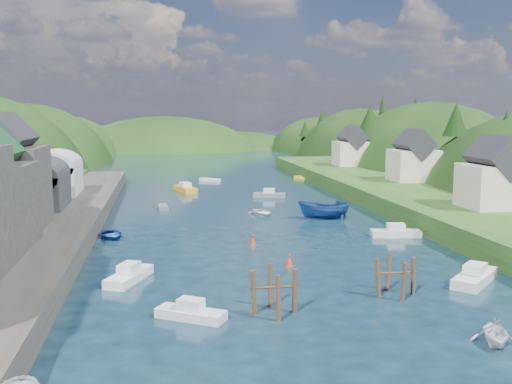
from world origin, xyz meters
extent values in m
plane|color=black|center=(0.00, 50.00, 0.00)|extent=(600.00, 600.00, 0.00)
ellipsoid|color=black|center=(-45.00, 118.00, -8.43)|extent=(44.00, 75.56, 48.19)
ellipsoid|color=black|center=(-45.00, 160.00, -6.82)|extent=(44.00, 75.56, 39.00)
ellipsoid|color=black|center=(45.00, 75.00, -8.40)|extent=(36.00, 75.56, 48.00)
ellipsoid|color=black|center=(45.00, 118.00, -7.78)|extent=(36.00, 75.56, 44.49)
ellipsoid|color=black|center=(45.00, 160.00, -6.30)|extent=(36.00, 75.56, 36.00)
ellipsoid|color=black|center=(-10.00, 170.00, -10.00)|extent=(80.00, 60.00, 44.00)
ellipsoid|color=black|center=(18.00, 180.00, -12.00)|extent=(70.00, 56.00, 36.00)
cone|color=black|center=(-39.12, 84.04, 8.74)|extent=(5.28, 5.28, 5.80)
cone|color=black|center=(-43.45, 96.60, 12.14)|extent=(4.77, 4.77, 6.21)
cone|color=black|center=(-37.07, 101.13, 8.56)|extent=(4.07, 4.07, 5.13)
cone|color=black|center=(-38.51, 118.72, 10.11)|extent=(4.56, 4.56, 8.80)
cone|color=black|center=(-44.37, 123.16, 8.00)|extent=(4.75, 4.75, 5.33)
cone|color=black|center=(-41.00, 134.53, 8.66)|extent=(4.27, 4.27, 6.61)
cone|color=black|center=(37.77, 36.92, 10.18)|extent=(5.29, 5.29, 7.10)
cone|color=black|center=(36.31, 48.57, 12.24)|extent=(4.07, 4.07, 5.51)
cone|color=black|center=(40.16, 58.73, 8.39)|extent=(3.40, 3.40, 6.24)
cone|color=black|center=(42.08, 76.25, 11.74)|extent=(4.94, 4.94, 9.42)
cone|color=black|center=(34.04, 81.13, 11.97)|extent=(5.25, 5.25, 5.85)
cone|color=black|center=(40.62, 90.64, 13.17)|extent=(3.36, 3.36, 9.42)
cone|color=black|center=(43.13, 106.31, 10.38)|extent=(4.57, 4.57, 6.45)
cone|color=black|center=(43.16, 117.67, 9.33)|extent=(3.59, 3.59, 6.77)
cone|color=black|center=(37.48, 130.34, 11.41)|extent=(4.14, 4.14, 5.64)
cone|color=black|center=(34.64, 140.17, 8.10)|extent=(3.83, 3.83, 4.91)
cube|color=#2D2B28|center=(-24.00, 20.00, 1.00)|extent=(12.00, 110.00, 2.00)
cube|color=#2D2B28|center=(-26.00, 21.00, 6.00)|extent=(7.00, 8.00, 8.00)
cube|color=black|center=(-26.00, 21.00, 10.84)|extent=(5.15, 8.32, 5.15)
cube|color=#2D2D30|center=(-26.00, 33.00, 4.00)|extent=(7.00, 9.00, 4.00)
cylinder|color=#2D2D30|center=(-26.00, 33.00, 6.00)|extent=(7.00, 9.00, 7.00)
cube|color=#B2B2A8|center=(-26.00, 45.00, 4.00)|extent=(7.00, 9.00, 4.00)
cylinder|color=#B2B2A8|center=(-26.00, 45.00, 6.00)|extent=(7.00, 9.00, 7.00)
cube|color=#234719|center=(25.00, 40.00, 1.20)|extent=(16.00, 120.00, 2.40)
cube|color=beige|center=(27.00, 22.00, 4.90)|extent=(7.00, 6.00, 5.00)
cube|color=black|center=(27.00, 22.00, 8.24)|extent=(5.15, 6.24, 5.15)
cube|color=beige|center=(29.00, 48.00, 4.90)|extent=(7.00, 6.00, 5.00)
cube|color=black|center=(29.00, 48.00, 8.24)|extent=(5.15, 6.24, 5.15)
cube|color=beige|center=(28.00, 75.00, 4.90)|extent=(7.00, 6.00, 5.00)
cube|color=black|center=(28.00, 75.00, 8.24)|extent=(5.15, 6.24, 5.15)
cylinder|color=#382314|center=(-2.36, -1.95, 1.23)|extent=(0.32, 0.32, 3.66)
cylinder|color=#382314|center=(-3.75, -0.56, 1.23)|extent=(0.32, 0.32, 3.66)
cylinder|color=#382314|center=(-5.14, -1.95, 1.23)|extent=(0.32, 0.32, 3.66)
cylinder|color=#382314|center=(-3.75, -3.35, 1.23)|extent=(0.32, 0.32, 3.66)
cylinder|color=#382314|center=(-3.75, -1.95, 1.83)|extent=(3.34, 0.16, 0.16)
cylinder|color=#382314|center=(7.17, 0.40, 1.11)|extent=(0.32, 0.32, 3.43)
cylinder|color=#382314|center=(5.83, 1.75, 1.11)|extent=(0.32, 0.32, 3.43)
cylinder|color=#382314|center=(4.48, 0.40, 1.11)|extent=(0.32, 0.32, 3.43)
cylinder|color=#382314|center=(5.83, -0.94, 1.11)|extent=(0.32, 0.32, 3.43)
cylinder|color=#382314|center=(5.83, 0.40, 1.70)|extent=(3.23, 0.16, 0.16)
cone|color=#B7250E|center=(-0.11, 9.53, 0.45)|extent=(0.70, 0.70, 0.90)
sphere|color=#B7250E|center=(-0.11, 9.53, 0.95)|extent=(0.30, 0.30, 0.30)
cone|color=#B7250E|center=(-1.97, 18.00, 0.45)|extent=(0.70, 0.70, 0.90)
sphere|color=#B7250E|center=(-1.97, 18.00, 0.95)|extent=(0.30, 0.30, 0.30)
imported|color=navy|center=(9.02, 30.40, 1.09)|extent=(6.82, 3.81, 2.49)
cube|color=silver|center=(13.91, 19.30, 0.33)|extent=(5.52, 2.66, 0.74)
cube|color=silver|center=(13.91, 19.30, 1.09)|extent=(2.04, 1.53, 0.70)
cube|color=silver|center=(5.79, 51.99, 0.26)|extent=(2.79, 4.33, 0.58)
cube|color=#565862|center=(-10.94, 41.52, 0.24)|extent=(1.63, 3.98, 0.54)
cube|color=slate|center=(5.77, 49.92, 0.32)|extent=(5.29, 2.99, 0.70)
cube|color=silver|center=(5.77, 49.92, 1.05)|extent=(2.01, 1.60, 0.70)
cube|color=silver|center=(-13.74, 7.29, 0.34)|extent=(3.82, 5.68, 0.76)
cube|color=silver|center=(-13.74, 7.29, 1.11)|extent=(1.91, 2.24, 0.70)
cube|color=silver|center=(-1.73, 72.50, 0.26)|extent=(4.15, 3.49, 0.58)
cube|color=yellow|center=(17.00, 73.07, 0.25)|extent=(2.80, 4.15, 0.55)
imported|color=navy|center=(-16.54, 23.87, 0.33)|extent=(4.52, 5.41, 0.96)
cube|color=silver|center=(-9.31, -1.97, 0.29)|extent=(4.75, 3.70, 0.65)
cube|color=silver|center=(-9.31, -1.97, 1.00)|extent=(1.94, 1.75, 0.70)
cube|color=silver|center=(13.24, 2.26, 0.38)|extent=(5.69, 5.59, 0.84)
cube|color=silver|center=(13.24, 2.26, 1.19)|extent=(2.47, 2.45, 0.70)
cube|color=orange|center=(-7.07, 58.55, 0.40)|extent=(3.91, 6.76, 0.90)
cube|color=silver|center=(-7.07, 58.55, 1.25)|extent=(2.08, 2.58, 0.70)
imported|color=silver|center=(1.98, 34.79, 0.30)|extent=(3.77, 4.77, 0.89)
imported|color=silver|center=(7.98, -8.96, 0.72)|extent=(3.85, 4.11, 1.74)
camera|label=1|loc=(-10.98, -37.91, 13.39)|focal=40.00mm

